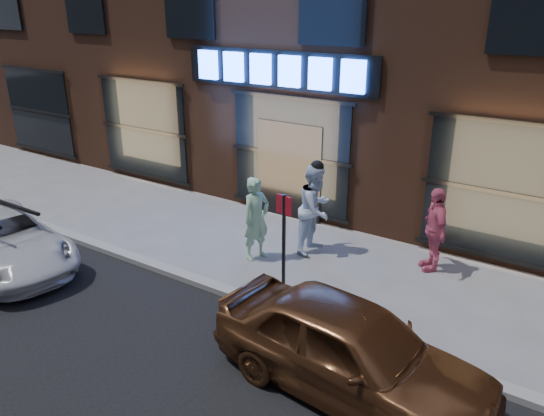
{
  "coord_description": "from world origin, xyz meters",
  "views": [
    {
      "loc": [
        6.48,
        -6.75,
        5.13
      ],
      "look_at": [
        1.01,
        1.6,
        1.2
      ],
      "focal_mm": 35.0,
      "sensor_mm": 36.0,
      "label": 1
    }
  ],
  "objects_px": {
    "man_cap": "(316,209)",
    "white_suv": "(2,240)",
    "passerby": "(434,229)",
    "sign_post": "(284,239)",
    "man_bowtie": "(256,219)",
    "gold_sedan": "(350,349)"
  },
  "relations": [
    {
      "from": "man_bowtie",
      "to": "sign_post",
      "type": "xyz_separation_m",
      "value": [
        1.44,
        -1.23,
        0.37
      ]
    },
    {
      "from": "man_cap",
      "to": "white_suv",
      "type": "xyz_separation_m",
      "value": [
        -5.0,
        -4.11,
        -0.42
      ]
    },
    {
      "from": "passerby",
      "to": "white_suv",
      "type": "bearing_deg",
      "value": -92.24
    },
    {
      "from": "passerby",
      "to": "white_suv",
      "type": "xyz_separation_m",
      "value": [
        -7.39,
        -4.67,
        -0.31
      ]
    },
    {
      "from": "man_cap",
      "to": "sign_post",
      "type": "xyz_separation_m",
      "value": [
        0.58,
        -2.22,
        0.29
      ]
    },
    {
      "from": "sign_post",
      "to": "passerby",
      "type": "bearing_deg",
      "value": 66.82
    },
    {
      "from": "man_cap",
      "to": "passerby",
      "type": "height_order",
      "value": "man_cap"
    },
    {
      "from": "passerby",
      "to": "sign_post",
      "type": "height_order",
      "value": "sign_post"
    },
    {
      "from": "man_bowtie",
      "to": "gold_sedan",
      "type": "bearing_deg",
      "value": -111.98
    },
    {
      "from": "white_suv",
      "to": "man_bowtie",
      "type": "bearing_deg",
      "value": -40.68
    },
    {
      "from": "gold_sedan",
      "to": "sign_post",
      "type": "distance_m",
      "value": 2.53
    },
    {
      "from": "white_suv",
      "to": "passerby",
      "type": "bearing_deg",
      "value": -45.47
    },
    {
      "from": "sign_post",
      "to": "man_cap",
      "type": "bearing_deg",
      "value": 114.57
    },
    {
      "from": "man_bowtie",
      "to": "sign_post",
      "type": "height_order",
      "value": "sign_post"
    },
    {
      "from": "man_bowtie",
      "to": "man_cap",
      "type": "relative_size",
      "value": 0.91
    },
    {
      "from": "white_suv",
      "to": "sign_post",
      "type": "distance_m",
      "value": 5.94
    },
    {
      "from": "man_bowtie",
      "to": "man_cap",
      "type": "bearing_deg",
      "value": -25.1
    },
    {
      "from": "passerby",
      "to": "sign_post",
      "type": "bearing_deg",
      "value": -67.61
    },
    {
      "from": "man_bowtie",
      "to": "passerby",
      "type": "height_order",
      "value": "man_bowtie"
    },
    {
      "from": "gold_sedan",
      "to": "sign_post",
      "type": "relative_size",
      "value": 1.93
    },
    {
      "from": "white_suv",
      "to": "sign_post",
      "type": "height_order",
      "value": "sign_post"
    },
    {
      "from": "gold_sedan",
      "to": "sign_post",
      "type": "height_order",
      "value": "sign_post"
    }
  ]
}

